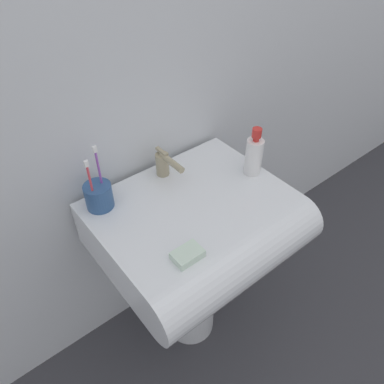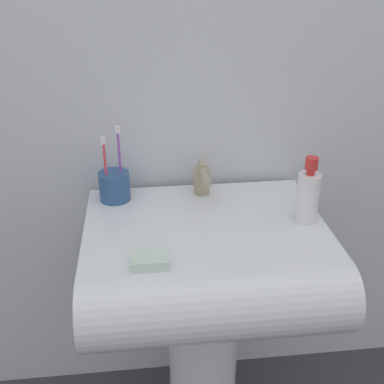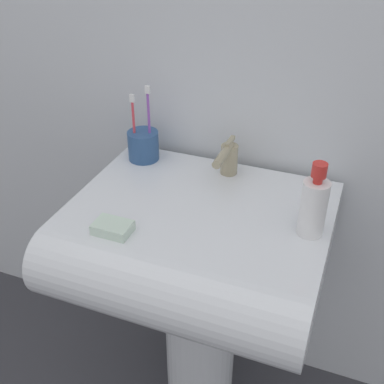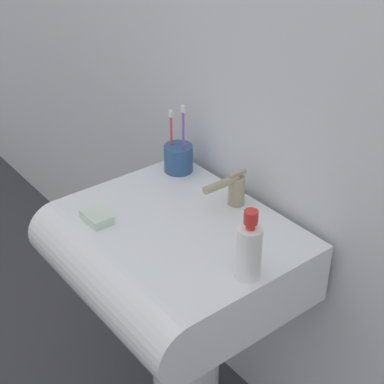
% 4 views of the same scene
% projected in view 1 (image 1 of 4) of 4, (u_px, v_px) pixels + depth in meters
% --- Properties ---
extents(ground_plane, '(6.00, 6.00, 0.00)m').
position_uv_depth(ground_plane, '(190.00, 323.00, 1.70)').
color(ground_plane, '#38383D').
rests_on(ground_plane, ground).
extents(wall_back, '(5.00, 0.05, 2.40)m').
position_uv_depth(wall_back, '(131.00, 37.00, 1.07)').
color(wall_back, silver).
rests_on(wall_back, ground).
extents(sink_pedestal, '(0.20, 0.20, 0.59)m').
position_uv_depth(sink_pedestal, '(190.00, 285.00, 1.51)').
color(sink_pedestal, white).
rests_on(sink_pedestal, ground).
extents(sink_basin, '(0.62, 0.53, 0.17)m').
position_uv_depth(sink_basin, '(201.00, 230.00, 1.22)').
color(sink_basin, white).
rests_on(sink_basin, sink_pedestal).
extents(faucet, '(0.05, 0.14, 0.10)m').
position_uv_depth(faucet, '(164.00, 163.00, 1.26)').
color(faucet, tan).
rests_on(faucet, sink_basin).
extents(toothbrush_cup, '(0.09, 0.09, 0.22)m').
position_uv_depth(toothbrush_cup, '(99.00, 195.00, 1.15)').
color(toothbrush_cup, '#2D5184').
rests_on(toothbrush_cup, sink_basin).
extents(soap_bottle, '(0.06, 0.06, 0.18)m').
position_uv_depth(soap_bottle, '(254.00, 155.00, 1.26)').
color(soap_bottle, white).
rests_on(soap_bottle, sink_basin).
extents(bar_soap, '(0.08, 0.06, 0.02)m').
position_uv_depth(bar_soap, '(187.00, 255.00, 1.02)').
color(bar_soap, silver).
rests_on(bar_soap, sink_basin).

